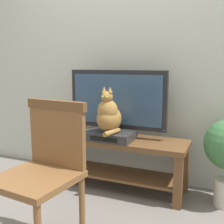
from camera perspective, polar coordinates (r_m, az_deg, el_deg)
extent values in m
plane|color=slate|center=(2.44, -3.99, -19.60)|extent=(12.00, 12.00, 0.00)
cube|color=#B7BCB2|center=(2.97, 3.95, 13.65)|extent=(7.00, 0.12, 2.80)
cube|color=brown|center=(2.72, 0.42, -5.61)|extent=(1.39, 0.43, 0.04)
cube|color=brown|center=(2.96, -12.63, -9.63)|extent=(0.07, 0.07, 0.45)
cube|color=brown|center=(2.47, 13.10, -13.57)|extent=(0.07, 0.07, 0.45)
cube|color=brown|center=(3.22, -9.13, -7.91)|extent=(0.07, 0.07, 0.45)
cube|color=brown|center=(2.78, 14.35, -10.96)|extent=(0.07, 0.07, 0.45)
cube|color=brown|center=(2.82, 0.41, -12.08)|extent=(1.29, 0.35, 0.02)
cube|color=black|center=(2.78, 1.06, -4.48)|extent=(0.37, 0.20, 0.03)
cube|color=black|center=(2.77, 1.07, -3.66)|extent=(0.06, 0.04, 0.05)
cube|color=black|center=(2.71, 1.09, 2.56)|extent=(0.96, 0.05, 0.55)
cube|color=navy|center=(2.69, 0.85, 2.49)|extent=(0.88, 0.01, 0.47)
sphere|color=#2672F2|center=(2.59, 10.31, -3.70)|extent=(0.01, 0.01, 0.01)
cube|color=#2D2D30|center=(2.62, -0.57, -4.82)|extent=(0.43, 0.25, 0.08)
cube|color=black|center=(2.51, -1.74, -5.48)|extent=(0.26, 0.01, 0.04)
ellipsoid|color=olive|center=(2.58, -0.57, -1.39)|extent=(0.22, 0.26, 0.24)
ellipsoid|color=olive|center=(2.54, -0.87, 0.16)|extent=(0.19, 0.17, 0.22)
sphere|color=olive|center=(2.51, -1.00, 3.01)|extent=(0.10, 0.10, 0.10)
cone|color=olive|center=(2.51, -1.60, 4.55)|extent=(0.05, 0.05, 0.06)
cone|color=olive|center=(2.49, -0.41, 4.50)|extent=(0.05, 0.05, 0.06)
sphere|color=#B2C64C|center=(2.47, -1.89, 3.09)|extent=(0.02, 0.02, 0.02)
sphere|color=#B2C64C|center=(2.46, -1.02, 3.04)|extent=(0.02, 0.02, 0.02)
cylinder|color=olive|center=(2.50, -0.04, -4.09)|extent=(0.09, 0.21, 0.04)
cylinder|color=brown|center=(2.22, -14.83, -16.20)|extent=(0.04, 0.04, 0.48)
cylinder|color=brown|center=(1.98, -6.00, -19.17)|extent=(0.04, 0.04, 0.48)
cube|color=brown|center=(1.85, -15.03, -12.79)|extent=(0.51, 0.51, 0.04)
cube|color=brown|center=(1.93, -10.97, -4.22)|extent=(0.44, 0.08, 0.44)
cube|color=brown|center=(1.89, -11.16, 1.42)|extent=(0.46, 0.09, 0.06)
cube|color=beige|center=(2.98, -8.94, -3.58)|extent=(0.25, 0.15, 0.03)
cube|color=#2D2D33|center=(2.97, -8.81, -3.08)|extent=(0.25, 0.18, 0.03)
cube|color=beige|center=(2.97, -8.76, -2.55)|extent=(0.20, 0.18, 0.03)
cube|color=#B2332D|center=(2.95, -8.72, -2.04)|extent=(0.22, 0.20, 0.03)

